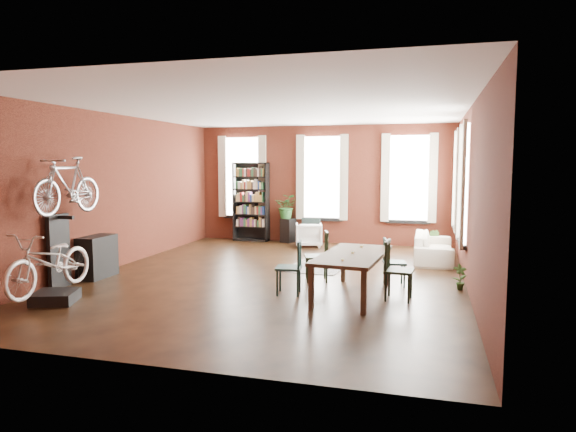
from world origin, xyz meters
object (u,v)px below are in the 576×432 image
(dining_chair_a, at_px, (289,268))
(console_table, at_px, (97,257))
(bicycle_floor, at_px, (49,234))
(bookshelf, at_px, (251,202))
(cream_sofa, at_px, (434,242))
(dining_chair_b, at_px, (317,256))
(bike_trainer, at_px, (55,297))
(dining_chair_c, at_px, (399,271))
(plant_stand, at_px, (288,230))
(white_armchair, at_px, (309,234))
(dining_table, at_px, (352,275))
(dining_chair_d, at_px, (394,262))

(dining_chair_a, distance_m, console_table, 3.88)
(dining_chair_a, relative_size, bicycle_floor, 0.49)
(bookshelf, relative_size, cream_sofa, 1.06)
(cream_sofa, xyz_separation_m, bicycle_floor, (-5.78, -5.28, 0.69))
(bookshelf, xyz_separation_m, cream_sofa, (4.95, -1.70, -0.69))
(dining_chair_b, bearing_deg, dining_chair_a, -30.04)
(bike_trainer, bearing_deg, dining_chair_a, 23.79)
(dining_chair_c, bearing_deg, plant_stand, 36.16)
(dining_chair_c, height_order, bicycle_floor, bicycle_floor)
(white_armchair, height_order, cream_sofa, cream_sofa)
(dining_chair_b, relative_size, cream_sofa, 0.44)
(dining_chair_c, bearing_deg, dining_table, 92.72)
(bookshelf, relative_size, bicycle_floor, 1.20)
(dining_chair_d, distance_m, bicycle_floor, 5.75)
(dining_chair_d, height_order, cream_sofa, dining_chair_d)
(dining_chair_a, bearing_deg, bike_trainer, -74.37)
(dining_table, distance_m, bike_trainer, 4.74)
(dining_table, distance_m, cream_sofa, 3.84)
(dining_chair_c, height_order, cream_sofa, dining_chair_c)
(dining_chair_a, distance_m, dining_chair_c, 1.80)
(dining_chair_a, relative_size, bookshelf, 0.41)
(cream_sofa, height_order, console_table, cream_sofa)
(white_armchair, distance_m, bike_trainer, 6.89)
(dining_chair_c, xyz_separation_m, bicycle_floor, (-5.22, -1.65, 0.62))
(dining_chair_c, bearing_deg, dining_chair_d, 12.35)
(dining_table, bearing_deg, bike_trainer, -154.63)
(white_armchair, height_order, bicycle_floor, bicycle_floor)
(bike_trainer, xyz_separation_m, plant_stand, (1.88, 6.95, 0.24))
(dining_chair_b, relative_size, bicycle_floor, 0.50)
(dining_chair_c, distance_m, bicycle_floor, 5.51)
(dining_chair_b, xyz_separation_m, bike_trainer, (-3.63, -2.56, -0.37))
(dining_table, height_order, dining_chair_d, dining_chair_d)
(dining_chair_d, height_order, white_armchair, dining_chair_d)
(console_table, bearing_deg, bicycle_floor, -75.77)
(dining_table, distance_m, dining_chair_c, 0.76)
(white_armchair, relative_size, bicycle_floor, 0.37)
(bike_trainer, bearing_deg, plant_stand, 74.89)
(bookshelf, bearing_deg, bicycle_floor, -96.78)
(bookshelf, height_order, plant_stand, bookshelf)
(white_armchair, bearing_deg, dining_chair_d, 107.67)
(bike_trainer, relative_size, console_table, 0.77)
(bicycle_floor, bearing_deg, dining_chair_b, 35.01)
(dining_chair_b, xyz_separation_m, console_table, (-4.12, -0.82, -0.06))
(dining_table, bearing_deg, bookshelf, 129.52)
(dining_table, xyz_separation_m, dining_chair_a, (-1.05, -0.15, 0.09))
(dining_chair_d, relative_size, console_table, 1.05)
(dining_chair_d, height_order, bicycle_floor, bicycle_floor)
(dining_table, bearing_deg, bicycle_floor, -154.41)
(dining_chair_b, bearing_deg, white_armchair, 177.90)
(dining_table, height_order, bookshelf, bookshelf)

